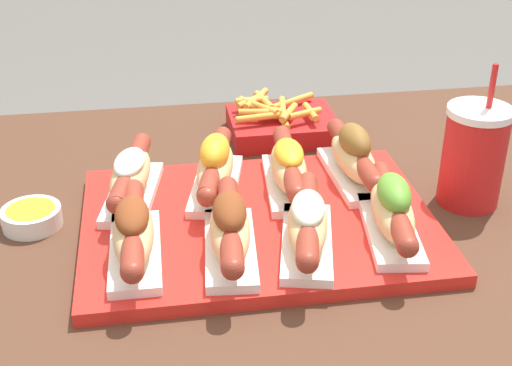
{
  "coord_description": "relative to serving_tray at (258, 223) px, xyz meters",
  "views": [
    {
      "loc": [
        -0.09,
        -0.78,
        1.24
      ],
      "look_at": [
        0.04,
        0.03,
        0.8
      ],
      "focal_mm": 50.0,
      "sensor_mm": 36.0,
      "label": 1
    }
  ],
  "objects": [
    {
      "name": "hot_dog_5",
      "position": [
        -0.05,
        0.08,
        0.04
      ],
      "size": [
        0.1,
        0.2,
        0.08
      ],
      "color": "white",
      "rests_on": "serving_tray"
    },
    {
      "name": "hot_dog_0",
      "position": [
        -0.16,
        -0.07,
        0.04
      ],
      "size": [
        0.06,
        0.21,
        0.07
      ],
      "color": "white",
      "rests_on": "serving_tray"
    },
    {
      "name": "sauce_bowl",
      "position": [
        -0.29,
        0.05,
        0.01
      ],
      "size": [
        0.08,
        0.08,
        0.03
      ],
      "color": "white",
      "rests_on": "patio_table"
    },
    {
      "name": "fries_basket",
      "position": [
        0.08,
        0.28,
        0.01
      ],
      "size": [
        0.17,
        0.15,
        0.06
      ],
      "color": "#B21919",
      "rests_on": "patio_table"
    },
    {
      "name": "hot_dog_1",
      "position": [
        -0.05,
        -0.08,
        0.04
      ],
      "size": [
        0.07,
        0.21,
        0.08
      ],
      "color": "white",
      "rests_on": "serving_tray"
    },
    {
      "name": "serving_tray",
      "position": [
        0.0,
        0.0,
        0.0
      ],
      "size": [
        0.46,
        0.34,
        0.02
      ],
      "color": "red",
      "rests_on": "patio_table"
    },
    {
      "name": "hot_dog_2",
      "position": [
        0.05,
        -0.08,
        0.04
      ],
      "size": [
        0.1,
        0.2,
        0.07
      ],
      "color": "white",
      "rests_on": "serving_tray"
    },
    {
      "name": "hot_dog_3",
      "position": [
        0.16,
        -0.07,
        0.04
      ],
      "size": [
        0.08,
        0.21,
        0.08
      ],
      "color": "white",
      "rests_on": "serving_tray"
    },
    {
      "name": "hot_dog_4",
      "position": [
        -0.16,
        0.08,
        0.04
      ],
      "size": [
        0.09,
        0.21,
        0.07
      ],
      "color": "white",
      "rests_on": "serving_tray"
    },
    {
      "name": "drink_cup",
      "position": [
        0.3,
        0.03,
        0.06
      ],
      "size": [
        0.09,
        0.09,
        0.2
      ],
      "color": "red",
      "rests_on": "patio_table"
    },
    {
      "name": "hot_dog_6",
      "position": [
        0.05,
        0.07,
        0.04
      ],
      "size": [
        0.07,
        0.21,
        0.07
      ],
      "color": "white",
      "rests_on": "serving_tray"
    },
    {
      "name": "hot_dog_7",
      "position": [
        0.15,
        0.08,
        0.04
      ],
      "size": [
        0.07,
        0.21,
        0.08
      ],
      "color": "white",
      "rests_on": "serving_tray"
    }
  ]
}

